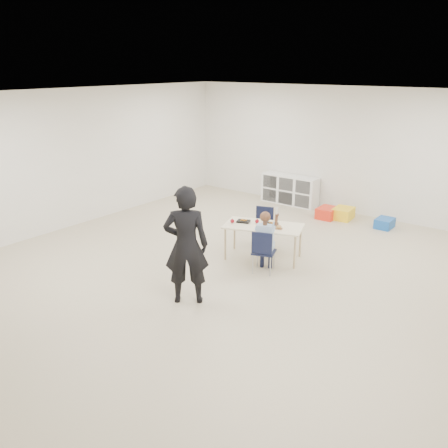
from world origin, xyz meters
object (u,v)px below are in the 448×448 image
Objects in this scene: chair_near at (264,251)px; cubby_shelf at (290,190)px; child at (264,239)px; adult at (186,246)px; table at (263,242)px.

chair_near is 0.52× the size of cubby_shelf.
cubby_shelf is at bearing 95.10° from chair_near.
child is 0.82× the size of cubby_shelf.
adult reaches higher than child.
adult is (-0.32, -1.52, 0.28)m from child.
chair_near reaches higher than cubby_shelf.
child is (0.00, 0.00, 0.21)m from chair_near.
child is at bearing 0.00° from chair_near.
adult reaches higher than cubby_shelf.
adult is (1.36, -5.27, 0.50)m from cubby_shelf.
table is at bearing -67.49° from cubby_shelf.
cubby_shelf is at bearing -113.86° from adult.
child reaches higher than cubby_shelf.
chair_near is 0.43× the size of adult.
chair_near reaches higher than table.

